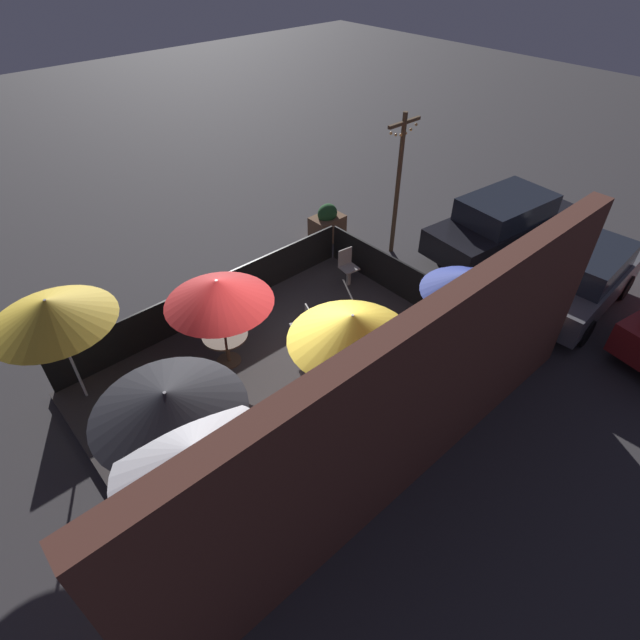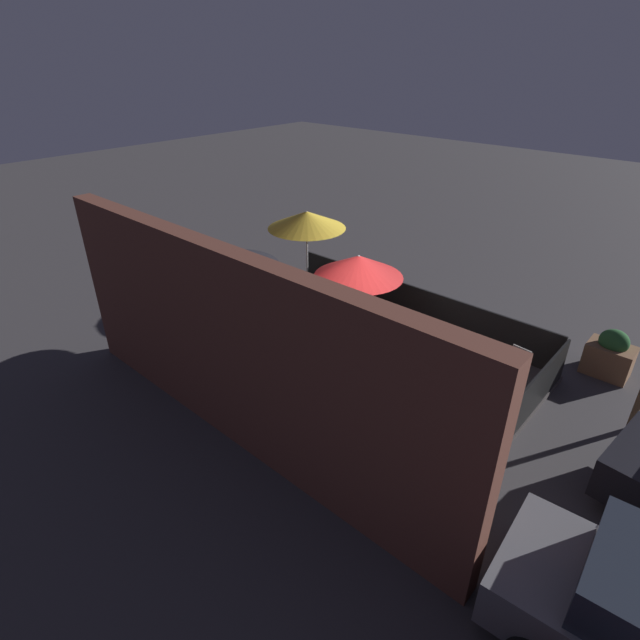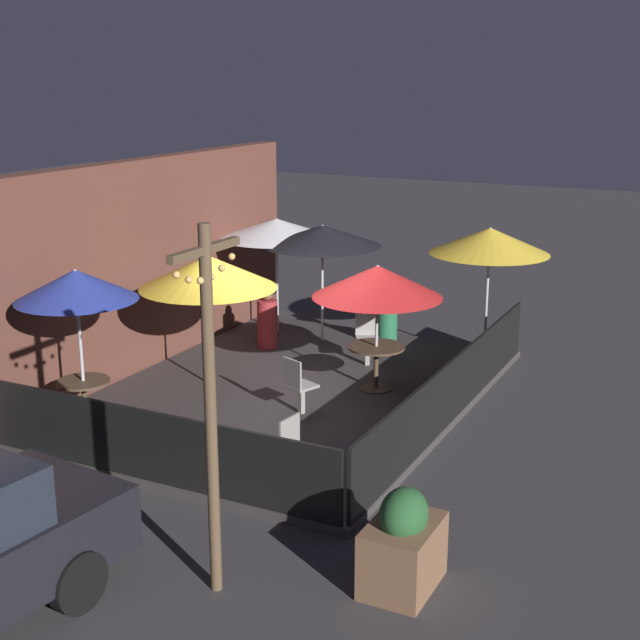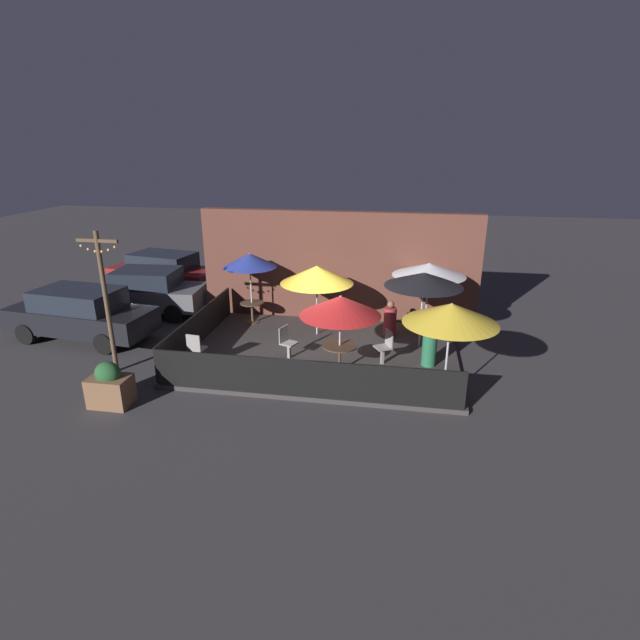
{
  "view_description": "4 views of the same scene",
  "coord_description": "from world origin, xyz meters",
  "px_view_note": "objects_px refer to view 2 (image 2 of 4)",
  "views": [
    {
      "loc": [
        4.24,
        5.69,
        7.49
      ],
      "look_at": [
        -0.68,
        0.18,
        1.37
      ],
      "focal_mm": 28.0,
      "sensor_mm": 36.0,
      "label": 1
    },
    {
      "loc": [
        -5.81,
        7.35,
        6.38
      ],
      "look_at": [
        0.71,
        0.06,
        1.02
      ],
      "focal_mm": 28.0,
      "sensor_mm": 36.0,
      "label": 2
    },
    {
      "loc": [
        -12.08,
        -6.6,
        5.13
      ],
      "look_at": [
        -0.07,
        -0.56,
        1.39
      ],
      "focal_mm": 50.0,
      "sensor_mm": 36.0,
      "label": 3
    },
    {
      "loc": [
        2.17,
        -13.1,
        5.9
      ],
      "look_at": [
        -0.01,
        -0.44,
        1.23
      ],
      "focal_mm": 28.0,
      "sensor_mm": 36.0,
      "label": 4
    }
  ],
  "objects_px": {
    "patio_umbrella_5": "(230,258)",
    "patio_umbrella_3": "(185,269)",
    "patio_umbrella_2": "(320,314)",
    "patio_chair_2": "(516,368)",
    "patron_0": "(238,342)",
    "patio_umbrella_1": "(407,368)",
    "patio_chair_1": "(396,349)",
    "patio_umbrella_4": "(307,220)",
    "patio_chair_0": "(304,310)",
    "patron_1": "(268,296)",
    "dining_table_1": "(399,449)",
    "planter_box": "(610,355)",
    "dining_table_0": "(357,313)",
    "patio_umbrella_0": "(359,266)"
  },
  "relations": [
    {
      "from": "patio_umbrella_2",
      "to": "patio_umbrella_4",
      "type": "distance_m",
      "value": 5.12
    },
    {
      "from": "patio_chair_0",
      "to": "patron_1",
      "type": "bearing_deg",
      "value": 155.36
    },
    {
      "from": "dining_table_1",
      "to": "patio_chair_2",
      "type": "distance_m",
      "value": 3.59
    },
    {
      "from": "patio_umbrella_0",
      "to": "patio_umbrella_4",
      "type": "height_order",
      "value": "patio_umbrella_4"
    },
    {
      "from": "patio_chair_1",
      "to": "patio_chair_2",
      "type": "xyz_separation_m",
      "value": [
        -2.25,
        -0.98,
        0.04
      ]
    },
    {
      "from": "patio_umbrella_1",
      "to": "patio_chair_2",
      "type": "height_order",
      "value": "patio_umbrella_1"
    },
    {
      "from": "patio_chair_2",
      "to": "patron_1",
      "type": "bearing_deg",
      "value": -72.16
    },
    {
      "from": "patio_umbrella_2",
      "to": "patio_chair_2",
      "type": "xyz_separation_m",
      "value": [
        -2.76,
        -2.88,
        -1.4
      ]
    },
    {
      "from": "patio_umbrella_0",
      "to": "patio_umbrella_5",
      "type": "xyz_separation_m",
      "value": [
        2.11,
        2.03,
        0.24
      ]
    },
    {
      "from": "patio_umbrella_5",
      "to": "patio_umbrella_3",
      "type": "bearing_deg",
      "value": 80.57
    },
    {
      "from": "patio_umbrella_1",
      "to": "patio_umbrella_4",
      "type": "bearing_deg",
      "value": -35.27
    },
    {
      "from": "patio_umbrella_5",
      "to": "patio_chair_0",
      "type": "xyz_separation_m",
      "value": [
        -0.96,
        -1.37,
        -1.53
      ]
    },
    {
      "from": "patio_umbrella_5",
      "to": "patio_umbrella_2",
      "type": "bearing_deg",
      "value": 171.41
    },
    {
      "from": "patio_umbrella_2",
      "to": "patron_1",
      "type": "height_order",
      "value": "patio_umbrella_2"
    },
    {
      "from": "patio_umbrella_0",
      "to": "patio_chair_2",
      "type": "height_order",
      "value": "patio_umbrella_0"
    },
    {
      "from": "patio_chair_1",
      "to": "patron_0",
      "type": "xyz_separation_m",
      "value": [
        2.77,
        2.13,
        0.01
      ]
    },
    {
      "from": "patio_umbrella_4",
      "to": "patio_chair_0",
      "type": "height_order",
      "value": "patio_umbrella_4"
    },
    {
      "from": "dining_table_1",
      "to": "planter_box",
      "type": "bearing_deg",
      "value": -106.74
    },
    {
      "from": "patio_umbrella_2",
      "to": "dining_table_1",
      "type": "relative_size",
      "value": 2.9
    },
    {
      "from": "patio_umbrella_3",
      "to": "patron_1",
      "type": "xyz_separation_m",
      "value": [
        0.04,
        -2.36,
        -1.51
      ]
    },
    {
      "from": "patio_umbrella_5",
      "to": "patio_chair_1",
      "type": "height_order",
      "value": "patio_umbrella_5"
    },
    {
      "from": "patio_umbrella_1",
      "to": "patio_chair_2",
      "type": "xyz_separation_m",
      "value": [
        -0.45,
        -3.56,
        -1.6
      ]
    },
    {
      "from": "patio_umbrella_2",
      "to": "patio_umbrella_5",
      "type": "relative_size",
      "value": 0.99
    },
    {
      "from": "patio_chair_2",
      "to": "planter_box",
      "type": "distance_m",
      "value": 2.46
    },
    {
      "from": "patio_chair_0",
      "to": "patron_0",
      "type": "relative_size",
      "value": 0.83
    },
    {
      "from": "patio_umbrella_2",
      "to": "patio_chair_1",
      "type": "bearing_deg",
      "value": -105.01
    },
    {
      "from": "patio_umbrella_5",
      "to": "planter_box",
      "type": "relative_size",
      "value": 2.06
    },
    {
      "from": "patio_umbrella_0",
      "to": "patio_umbrella_1",
      "type": "xyz_separation_m",
      "value": [
        -3.36,
        3.19,
        0.31
      ]
    },
    {
      "from": "patio_umbrella_0",
      "to": "patio_umbrella_1",
      "type": "height_order",
      "value": "patio_umbrella_1"
    },
    {
      "from": "patio_chair_2",
      "to": "patio_umbrella_4",
      "type": "bearing_deg",
      "value": -88.71
    },
    {
      "from": "patio_umbrella_1",
      "to": "patio_chair_1",
      "type": "height_order",
      "value": "patio_umbrella_1"
    },
    {
      "from": "patio_umbrella_2",
      "to": "patio_chair_2",
      "type": "height_order",
      "value": "patio_umbrella_2"
    },
    {
      "from": "patio_umbrella_2",
      "to": "patio_umbrella_4",
      "type": "xyz_separation_m",
      "value": [
        3.68,
        -3.56,
        0.19
      ]
    },
    {
      "from": "patio_chair_1",
      "to": "patron_1",
      "type": "bearing_deg",
      "value": 23.71
    },
    {
      "from": "patio_umbrella_5",
      "to": "dining_table_0",
      "type": "height_order",
      "value": "patio_umbrella_5"
    },
    {
      "from": "dining_table_0",
      "to": "patio_chair_2",
      "type": "xyz_separation_m",
      "value": [
        -3.82,
        -0.37,
        -0.06
      ]
    },
    {
      "from": "patio_umbrella_3",
      "to": "patio_chair_2",
      "type": "xyz_separation_m",
      "value": [
        -6.11,
        -3.5,
        -1.55
      ]
    },
    {
      "from": "patio_umbrella_4",
      "to": "dining_table_0",
      "type": "xyz_separation_m",
      "value": [
        -2.62,
        1.05,
        -1.53
      ]
    },
    {
      "from": "patio_umbrella_3",
      "to": "patron_1",
      "type": "bearing_deg",
      "value": -88.97
    },
    {
      "from": "dining_table_0",
      "to": "patron_1",
      "type": "distance_m",
      "value": 2.46
    },
    {
      "from": "dining_table_0",
      "to": "patron_0",
      "type": "height_order",
      "value": "patron_0"
    },
    {
      "from": "patio_chair_0",
      "to": "patio_chair_2",
      "type": "bearing_deg",
      "value": -18.25
    },
    {
      "from": "patio_chair_1",
      "to": "patio_umbrella_1",
      "type": "bearing_deg",
      "value": 146.18
    },
    {
      "from": "patio_umbrella_1",
      "to": "patio_umbrella_2",
      "type": "bearing_deg",
      "value": -16.3
    },
    {
      "from": "dining_table_0",
      "to": "patio_chair_1",
      "type": "xyz_separation_m",
      "value": [
        -1.56,
        0.61,
        -0.1
      ]
    },
    {
      "from": "patio_umbrella_3",
      "to": "dining_table_0",
      "type": "distance_m",
      "value": 4.15
    },
    {
      "from": "patio_umbrella_1",
      "to": "planter_box",
      "type": "xyz_separation_m",
      "value": [
        -1.7,
        -5.67,
        -1.76
      ]
    },
    {
      "from": "patron_0",
      "to": "patio_chair_0",
      "type": "bearing_deg",
      "value": -28.6
    },
    {
      "from": "patio_umbrella_3",
      "to": "planter_box",
      "type": "distance_m",
      "value": 9.41
    },
    {
      "from": "patio_chair_2",
      "to": "patron_0",
      "type": "bearing_deg",
      "value": -50.98
    }
  ]
}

